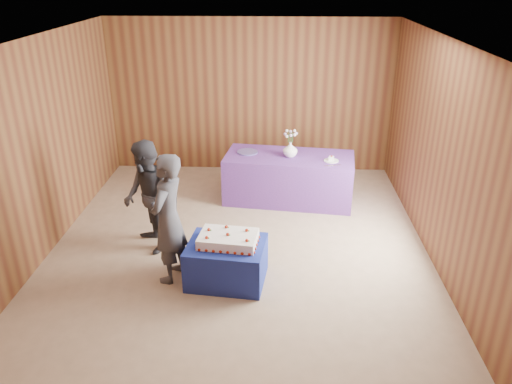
# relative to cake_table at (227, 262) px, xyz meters

# --- Properties ---
(ground) EXTENTS (6.00, 6.00, 0.00)m
(ground) POSITION_rel_cake_table_xyz_m (0.09, 0.68, -0.25)
(ground) COLOR tan
(ground) RESTS_ON ground
(room_shell) EXTENTS (5.04, 6.04, 2.72)m
(room_shell) POSITION_rel_cake_table_xyz_m (0.09, 0.68, 1.55)
(room_shell) COLOR brown
(room_shell) RESTS_ON ground
(cake_table) EXTENTS (0.97, 0.80, 0.50)m
(cake_table) POSITION_rel_cake_table_xyz_m (0.00, 0.00, 0.00)
(cake_table) COLOR navy
(cake_table) RESTS_ON ground
(serving_table) EXTENTS (2.10, 1.14, 0.75)m
(serving_table) POSITION_rel_cake_table_xyz_m (0.78, 2.33, 0.12)
(serving_table) COLOR #6F3696
(serving_table) RESTS_ON ground
(sheet_cake) EXTENTS (0.75, 0.56, 0.16)m
(sheet_cake) POSITION_rel_cake_table_xyz_m (0.02, 0.01, 0.31)
(sheet_cake) COLOR white
(sheet_cake) RESTS_ON cake_table
(vase) EXTENTS (0.29, 0.29, 0.23)m
(vase) POSITION_rel_cake_table_xyz_m (0.78, 2.30, 0.62)
(vase) COLOR white
(vase) RESTS_ON serving_table
(flower_spray) EXTENTS (0.21, 0.21, 0.16)m
(flower_spray) POSITION_rel_cake_table_xyz_m (0.78, 2.30, 0.87)
(flower_spray) COLOR #276329
(flower_spray) RESTS_ON vase
(platter) EXTENTS (0.39, 0.39, 0.02)m
(platter) POSITION_rel_cake_table_xyz_m (0.11, 2.45, 0.51)
(platter) COLOR #52468D
(platter) RESTS_ON serving_table
(plate) EXTENTS (0.26, 0.26, 0.01)m
(plate) POSITION_rel_cake_table_xyz_m (1.41, 2.13, 0.51)
(plate) COLOR silver
(plate) RESTS_ON serving_table
(cake_slice) EXTENTS (0.09, 0.08, 0.09)m
(cake_slice) POSITION_rel_cake_table_xyz_m (1.41, 2.12, 0.55)
(cake_slice) COLOR white
(cake_slice) RESTS_ON plate
(knife) EXTENTS (0.26, 0.07, 0.00)m
(knife) POSITION_rel_cake_table_xyz_m (1.41, 1.93, 0.50)
(knife) COLOR silver
(knife) RESTS_ON serving_table
(guest_left) EXTENTS (0.51, 0.66, 1.59)m
(guest_left) POSITION_rel_cake_table_xyz_m (-0.67, 0.04, 0.54)
(guest_left) COLOR #3C3E47
(guest_left) RESTS_ON ground
(guest_right) EXTENTS (0.85, 0.91, 1.49)m
(guest_right) POSITION_rel_cake_table_xyz_m (-1.08, 0.71, 0.50)
(guest_right) COLOR #32343C
(guest_right) RESTS_ON ground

